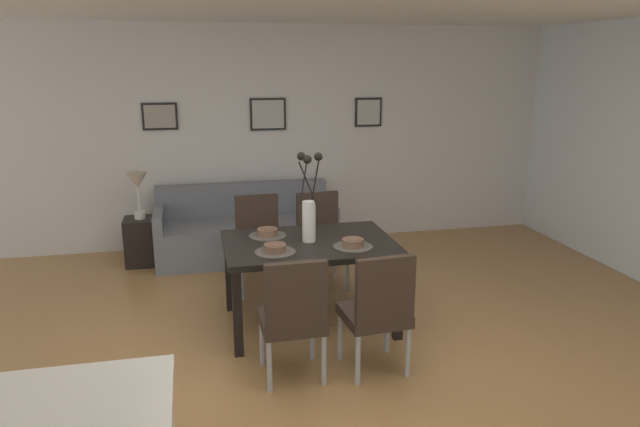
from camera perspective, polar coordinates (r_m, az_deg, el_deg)
name	(u,v)px	position (r m, az deg, el deg)	size (l,w,h in m)	color
ground_plane	(316,371)	(4.44, -0.42, -14.98)	(9.00, 9.00, 0.00)	#A87A47
back_wall_panel	(258,137)	(7.12, -6.01, 7.43)	(9.00, 0.10, 2.60)	silver
dining_table	(309,251)	(4.90, -1.07, -3.66)	(1.40, 0.98, 0.74)	black
dining_chair_near_left	(293,313)	(4.10, -2.59, -9.63)	(0.44, 0.44, 0.92)	#33261E
dining_chair_near_right	(259,239)	(5.75, -5.96, -2.44)	(0.44, 0.44, 0.92)	#33261E
dining_chair_far_left	(378,307)	(4.21, 5.68, -9.04)	(0.47, 0.47, 0.92)	#33261E
dining_chair_far_right	(321,235)	(5.83, 0.05, -2.09)	(0.47, 0.47, 0.92)	#33261E
centerpiece_vase	(309,208)	(4.80, -1.08, 0.52)	(0.21, 0.23, 0.73)	white
placemat_near_left	(275,252)	(4.62, -4.36, -3.73)	(0.32, 0.32, 0.01)	#4C4742
bowl_near_left	(275,247)	(4.60, -4.37, -3.29)	(0.17, 0.17, 0.07)	brown
placemat_near_right	(268,236)	(5.03, -5.10, -2.16)	(0.32, 0.32, 0.01)	#4C4742
bowl_near_right	(268,232)	(5.02, -5.11, -1.75)	(0.17, 0.17, 0.07)	brown
placemat_far_left	(353,246)	(4.74, 3.20, -3.21)	(0.32, 0.32, 0.01)	#4C4742
bowl_far_left	(353,242)	(4.73, 3.21, -2.78)	(0.17, 0.17, 0.07)	brown
sofa	(246,233)	(6.77, -7.23, -1.84)	(1.98, 0.84, 0.80)	slate
side_table	(142,241)	(6.76, -16.87, -2.59)	(0.36, 0.36, 0.52)	black
table_lamp	(137,185)	(6.60, -17.28, 2.66)	(0.22, 0.22, 0.51)	beige
framed_picture_left	(160,116)	(6.98, -15.27, 9.07)	(0.39, 0.03, 0.31)	black
framed_picture_center	(268,114)	(7.04, -5.06, 9.57)	(0.42, 0.03, 0.38)	black
framed_picture_right	(368,112)	(7.30, 4.71, 9.77)	(0.33, 0.03, 0.35)	black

